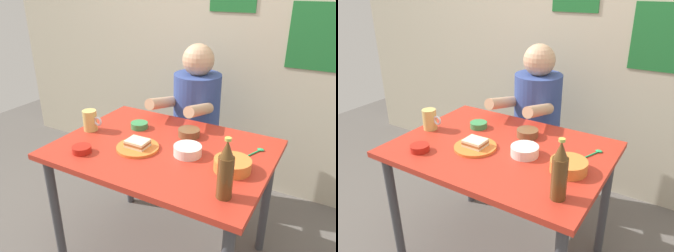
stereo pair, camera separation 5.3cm
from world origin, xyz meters
TOP-DOWN VIEW (x-y plane):
  - wall_back at (0.00, 1.05)m, footprint 4.40×0.09m
  - dining_table at (0.00, 0.00)m, footprint 1.10×0.80m
  - stool at (-0.10, 0.63)m, footprint 0.34×0.34m
  - person_seated at (-0.10, 0.62)m, footprint 0.33×0.56m
  - plate_orange at (-0.10, -0.08)m, footprint 0.22×0.22m
  - sandwich at (-0.10, -0.08)m, footprint 0.11×0.09m
  - beer_mug at (-0.47, -0.02)m, footprint 0.13×0.08m
  - beer_bottle at (0.43, -0.25)m, footprint 0.06×0.06m
  - rice_bowl_white at (0.15, -0.01)m, footprint 0.14×0.14m
  - sambal_bowl_red at (-0.33, -0.25)m, footprint 0.10×0.10m
  - soup_bowl_orange at (0.39, -0.04)m, footprint 0.17×0.17m
  - dip_bowl_green at (-0.24, 0.14)m, footprint 0.10×0.10m
  - condiment_bowl_brown at (0.06, 0.18)m, footprint 0.12×0.12m
  - spoon at (0.44, 0.19)m, footprint 0.06×0.11m

SIDE VIEW (x-z plane):
  - stool at x=-0.10m, z-range 0.12..0.57m
  - dining_table at x=0.00m, z-range 0.28..1.02m
  - spoon at x=0.44m, z-range 0.74..0.75m
  - plate_orange at x=-0.10m, z-range 0.74..0.75m
  - sambal_bowl_red at x=-0.33m, z-range 0.74..0.78m
  - dip_bowl_green at x=-0.24m, z-range 0.74..0.78m
  - condiment_bowl_brown at x=0.06m, z-range 0.74..0.78m
  - person_seated at x=-0.10m, z-range 0.41..1.13m
  - rice_bowl_white at x=0.15m, z-range 0.74..0.79m
  - soup_bowl_orange at x=0.39m, z-range 0.74..0.80m
  - sandwich at x=-0.10m, z-range 0.75..0.79m
  - beer_mug at x=-0.47m, z-range 0.74..0.86m
  - beer_bottle at x=0.43m, z-range 0.73..0.99m
  - wall_back at x=0.00m, z-range 0.00..2.60m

